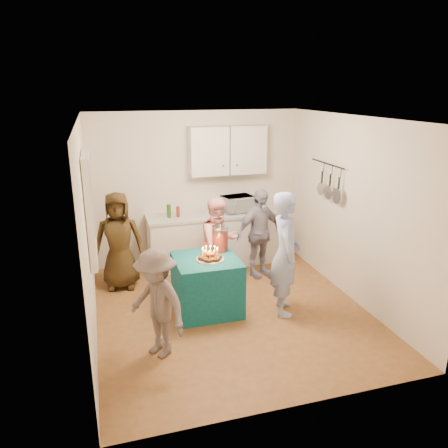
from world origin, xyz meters
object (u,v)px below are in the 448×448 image
object	(u,v)px
woman_back_center	(219,243)
woman_back_right	(259,233)
woman_back_left	(119,241)
party_table	(207,284)
man_birthday	(285,254)
child_near_left	(157,304)
punch_jar	(220,239)
microwave	(237,204)
counter	(213,240)

from	to	relation	value
woman_back_center	woman_back_right	size ratio (longest dim) A/B	0.98
woman_back_left	party_table	bearing A→B (deg)	-37.95
party_table	woman_back_right	bearing A→B (deg)	39.53
woman_back_center	woman_back_right	world-z (taller)	woman_back_right
man_birthday	woman_back_right	distance (m)	1.25
man_birthday	woman_back_left	distance (m)	2.52
woman_back_center	child_near_left	bearing A→B (deg)	-149.71
party_table	child_near_left	size ratio (longest dim) A/B	0.66
woman_back_center	woman_back_left	bearing A→B (deg)	140.75
punch_jar	child_near_left	xyz separation A→B (m)	(-1.05, -1.11, -0.29)
party_table	punch_jar	bearing A→B (deg)	42.27
punch_jar	woman_back_left	size ratio (longest dim) A/B	0.23
woman_back_left	woman_back_right	bearing A→B (deg)	2.32
party_table	woman_back_right	size ratio (longest dim) A/B	0.59
microwave	party_table	world-z (taller)	microwave
woman_back_center	child_near_left	world-z (taller)	woman_back_center
man_birthday	party_table	bearing A→B (deg)	86.60
man_birthday	child_near_left	distance (m)	1.88
child_near_left	woman_back_right	bearing A→B (deg)	99.80
party_table	woman_back_right	world-z (taller)	woman_back_right
microwave	woman_back_right	distance (m)	0.77
woman_back_left	woman_back_center	xyz separation A→B (m)	(1.44, -0.43, -0.04)
punch_jar	man_birthday	distance (m)	0.94
woman_back_left	child_near_left	bearing A→B (deg)	-74.35
man_birthday	woman_back_right	size ratio (longest dim) A/B	1.16
microwave	man_birthday	world-z (taller)	man_birthday
party_table	man_birthday	world-z (taller)	man_birthday
microwave	woman_back_center	xyz separation A→B (m)	(-0.59, -0.92, -0.34)
man_birthday	woman_back_center	xyz separation A→B (m)	(-0.64, 1.00, -0.14)
woman_back_center	woman_back_right	distance (m)	0.78
counter	child_near_left	distance (m)	2.79
microwave	woman_back_center	size ratio (longest dim) A/B	0.36
party_table	woman_back_center	distance (m)	0.82
woman_back_center	woman_back_right	bearing A→B (deg)	-4.59
counter	man_birthday	distance (m)	2.02
punch_jar	woman_back_left	distance (m)	1.60
woman_back_right	punch_jar	bearing A→B (deg)	-158.89
child_near_left	counter	bearing A→B (deg)	118.52
woman_back_right	child_near_left	world-z (taller)	woman_back_right
counter	man_birthday	xyz separation A→B (m)	(0.48, -1.92, 0.41)
microwave	punch_jar	world-z (taller)	microwave
microwave	woman_back_right	world-z (taller)	woman_back_right
child_near_left	punch_jar	bearing A→B (deg)	103.03
microwave	man_birthday	size ratio (longest dim) A/B	0.30
party_table	man_birthday	xyz separation A→B (m)	(1.00, -0.33, 0.46)
punch_jar	woman_back_right	distance (m)	1.09
man_birthday	woman_back_left	bearing A→B (deg)	70.80
punch_jar	child_near_left	world-z (taller)	child_near_left
party_table	punch_jar	distance (m)	0.65
woman_back_left	child_near_left	distance (m)	1.98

